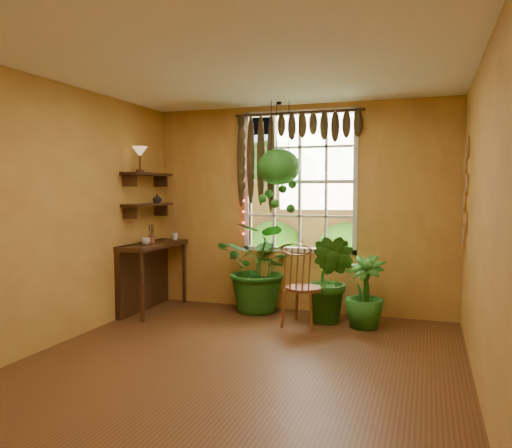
{
  "coord_description": "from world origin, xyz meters",
  "views": [
    {
      "loc": [
        1.6,
        -4.11,
        1.6
      ],
      "look_at": [
        -0.22,
        1.15,
        1.21
      ],
      "focal_mm": 35.0,
      "sensor_mm": 36.0,
      "label": 1
    }
  ],
  "objects": [
    {
      "name": "wall_left",
      "position": [
        -2.0,
        0.0,
        1.35
      ],
      "size": [
        0.0,
        4.5,
        4.5
      ],
      "primitive_type": "plane",
      "rotation": [
        1.57,
        0.0,
        1.57
      ],
      "color": "gold",
      "rests_on": "floor"
    },
    {
      "name": "ceiling",
      "position": [
        0.0,
        0.0,
        2.7
      ],
      "size": [
        4.5,
        4.5,
        0.0
      ],
      "primitive_type": "plane",
      "rotation": [
        3.14,
        0.0,
        0.0
      ],
      "color": "white",
      "rests_on": "wall_back"
    },
    {
      "name": "window",
      "position": [
        0.0,
        2.28,
        1.7
      ],
      "size": [
        1.52,
        0.1,
        1.86
      ],
      "color": "silver",
      "rests_on": "wall_back"
    },
    {
      "name": "shelf_lower",
      "position": [
        -1.88,
        1.6,
        1.4
      ],
      "size": [
        0.25,
        0.9,
        0.04
      ],
      "primitive_type": "cube",
      "color": "#37210F",
      "rests_on": "wall_left"
    },
    {
      "name": "counter_ledge",
      "position": [
        -1.91,
        1.6,
        0.55
      ],
      "size": [
        0.4,
        1.2,
        0.9
      ],
      "color": "#37210F",
      "rests_on": "floor"
    },
    {
      "name": "potted_plant_left",
      "position": [
        -0.44,
        1.99,
        0.59
      ],
      "size": [
        1.18,
        1.05,
        1.18
      ],
      "primitive_type": "imported",
      "rotation": [
        0.0,
        0.0,
        -0.14
      ],
      "color": "#144A13",
      "rests_on": "floor"
    },
    {
      "name": "cup_b",
      "position": [
        -1.72,
        2.04,
        0.95
      ],
      "size": [
        0.13,
        0.13,
        0.09
      ],
      "primitive_type": "imported",
      "rotation": [
        0.0,
        0.0,
        0.4
      ],
      "color": "beige",
      "rests_on": "counter_ledge"
    },
    {
      "name": "shelf_vase",
      "position": [
        -1.87,
        1.83,
        1.48
      ],
      "size": [
        0.16,
        0.16,
        0.13
      ],
      "primitive_type": "imported",
      "rotation": [
        0.0,
        0.0,
        0.35
      ],
      "color": "#B2AD99",
      "rests_on": "shelf_lower"
    },
    {
      "name": "wall_back",
      "position": [
        0.0,
        2.25,
        1.35
      ],
      "size": [
        4.0,
        0.0,
        4.0
      ],
      "primitive_type": "plane",
      "rotation": [
        1.57,
        0.0,
        0.0
      ],
      "color": "gold",
      "rests_on": "floor"
    },
    {
      "name": "tiffany_lamp",
      "position": [
        -1.86,
        1.4,
        2.06
      ],
      "size": [
        0.2,
        0.2,
        0.33
      ],
      "color": "#543218",
      "rests_on": "shelf_upper"
    },
    {
      "name": "valance_vine",
      "position": [
        -0.08,
        2.16,
        2.28
      ],
      "size": [
        1.7,
        0.12,
        1.1
      ],
      "color": "#37210F",
      "rests_on": "window"
    },
    {
      "name": "floor",
      "position": [
        0.0,
        0.0,
        0.0
      ],
      "size": [
        4.5,
        4.5,
        0.0
      ],
      "primitive_type": "plane",
      "color": "brown",
      "rests_on": "ground"
    },
    {
      "name": "shelf_upper",
      "position": [
        -1.88,
        1.6,
        1.8
      ],
      "size": [
        0.25,
        0.9,
        0.04
      ],
      "primitive_type": "cube",
      "color": "#37210F",
      "rests_on": "wall_left"
    },
    {
      "name": "potted_plant_right",
      "position": [
        0.93,
        1.67,
        0.42
      ],
      "size": [
        0.58,
        0.58,
        0.84
      ],
      "primitive_type": "imported",
      "rotation": [
        0.0,
        0.0,
        -0.28
      ],
      "color": "#144A13",
      "rests_on": "floor"
    },
    {
      "name": "cup_a",
      "position": [
        -1.78,
        1.38,
        0.94
      ],
      "size": [
        0.12,
        0.12,
        0.09
      ],
      "primitive_type": "imported",
      "rotation": [
        0.0,
        0.0,
        0.09
      ],
      "color": "silver",
      "rests_on": "counter_ledge"
    },
    {
      "name": "wall_right",
      "position": [
        2.0,
        0.0,
        1.35
      ],
      "size": [
        0.0,
        4.5,
        4.5
      ],
      "primitive_type": "plane",
      "rotation": [
        1.57,
        0.0,
        -1.57
      ],
      "color": "gold",
      "rests_on": "floor"
    },
    {
      "name": "hanging_basket",
      "position": [
        -0.2,
        1.97,
        1.85
      ],
      "size": [
        0.54,
        0.54,
        1.42
      ],
      "color": "black",
      "rests_on": "ceiling"
    },
    {
      "name": "wall_plates",
      "position": [
        1.98,
        1.79,
        1.55
      ],
      "size": [
        0.04,
        0.32,
        1.1
      ],
      "primitive_type": null,
      "color": "#F8E8CB",
      "rests_on": "wall_right"
    },
    {
      "name": "brush_jar",
      "position": [
        -1.8,
        1.55,
        1.02
      ],
      "size": [
        0.08,
        0.08,
        0.31
      ],
      "color": "brown",
      "rests_on": "counter_ledge"
    },
    {
      "name": "potted_plant_mid",
      "position": [
        0.52,
        1.75,
        0.53
      ],
      "size": [
        0.72,
        0.67,
        1.06
      ],
      "primitive_type": "imported",
      "rotation": [
        0.0,
        0.0,
        -0.41
      ],
      "color": "#144A13",
      "rests_on": "floor"
    },
    {
      "name": "windsor_chair",
      "position": [
        0.24,
        1.48,
        0.33
      ],
      "size": [
        0.51,
        0.53,
        1.14
      ],
      "rotation": [
        0.0,
        0.0,
        -0.21
      ],
      "color": "brown",
      "rests_on": "floor"
    },
    {
      "name": "string_lights",
      "position": [
        -0.76,
        2.19,
        1.75
      ],
      "size": [
        0.03,
        0.03,
        1.54
      ],
      "primitive_type": null,
      "color": "#FF2633",
      "rests_on": "window"
    },
    {
      "name": "backyard",
      "position": [
        0.24,
        6.87,
        1.28
      ],
      "size": [
        14.0,
        10.0,
        12.0
      ],
      "color": "#2C631C",
      "rests_on": "ground"
    }
  ]
}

